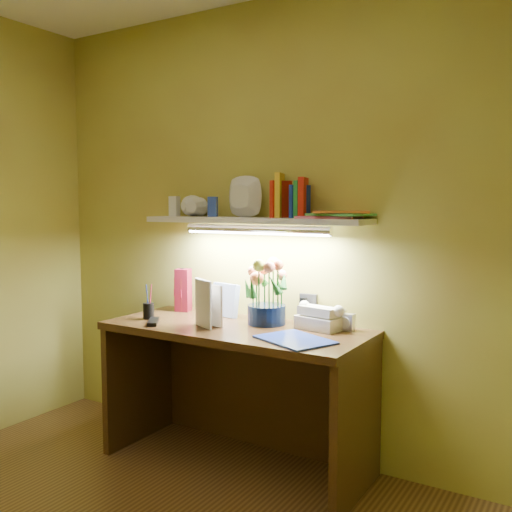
{
  "coord_description": "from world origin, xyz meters",
  "views": [
    {
      "loc": [
        1.62,
        -1.25,
        1.39
      ],
      "look_at": [
        0.03,
        1.35,
        1.11
      ],
      "focal_mm": 40.0,
      "sensor_mm": 36.0,
      "label": 1
    }
  ],
  "objects_px": {
    "desk_clock": "(346,322)",
    "flower_bouquet": "(267,291)",
    "desk": "(236,396)",
    "telephone": "(321,316)",
    "whisky_bottle": "(182,290)"
  },
  "relations": [
    {
      "from": "desk_clock",
      "to": "flower_bouquet",
      "type": "bearing_deg",
      "value": -166.78
    },
    {
      "from": "desk",
      "to": "flower_bouquet",
      "type": "height_order",
      "value": "flower_bouquet"
    },
    {
      "from": "telephone",
      "to": "desk",
      "type": "bearing_deg",
      "value": -145.85
    },
    {
      "from": "flower_bouquet",
      "to": "telephone",
      "type": "height_order",
      "value": "flower_bouquet"
    },
    {
      "from": "desk",
      "to": "desk_clock",
      "type": "distance_m",
      "value": 0.71
    },
    {
      "from": "desk",
      "to": "telephone",
      "type": "relative_size",
      "value": 6.28
    },
    {
      "from": "desk_clock",
      "to": "whisky_bottle",
      "type": "xyz_separation_m",
      "value": [
        -1.04,
        -0.01,
        0.09
      ]
    },
    {
      "from": "flower_bouquet",
      "to": "telephone",
      "type": "xyz_separation_m",
      "value": [
        0.3,
        0.04,
        -0.11
      ]
    },
    {
      "from": "telephone",
      "to": "desk_clock",
      "type": "relative_size",
      "value": 2.61
    },
    {
      "from": "desk_clock",
      "to": "telephone",
      "type": "bearing_deg",
      "value": -161.24
    },
    {
      "from": "flower_bouquet",
      "to": "whisky_bottle",
      "type": "bearing_deg",
      "value": 174.08
    },
    {
      "from": "flower_bouquet",
      "to": "desk_clock",
      "type": "bearing_deg",
      "value": 10.61
    },
    {
      "from": "flower_bouquet",
      "to": "whisky_bottle",
      "type": "distance_m",
      "value": 0.63
    },
    {
      "from": "desk",
      "to": "whisky_bottle",
      "type": "distance_m",
      "value": 0.75
    },
    {
      "from": "desk",
      "to": "telephone",
      "type": "height_order",
      "value": "telephone"
    }
  ]
}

